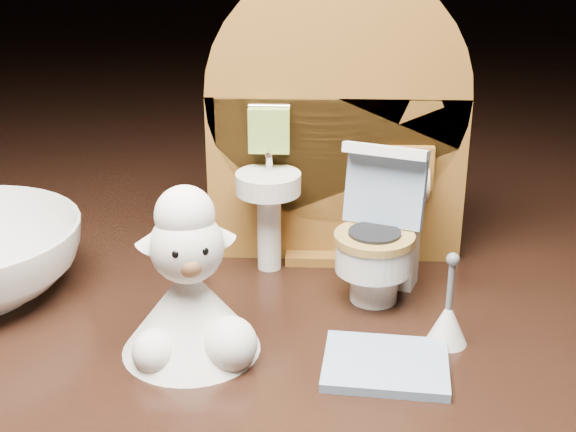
# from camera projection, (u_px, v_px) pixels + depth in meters

# --- Properties ---
(backdrop_panel) EXTENTS (0.13, 0.05, 0.15)m
(backdrop_panel) POSITION_uv_depth(u_px,v_px,m) (335.00, 134.00, 0.40)
(backdrop_panel) COLOR brown
(backdrop_panel) RESTS_ON ground
(toy_toilet) EXTENTS (0.04, 0.05, 0.07)m
(toy_toilet) POSITION_uv_depth(u_px,v_px,m) (380.00, 242.00, 0.37)
(toy_toilet) COLOR white
(toy_toilet) RESTS_ON ground
(bath_mat) EXTENTS (0.05, 0.05, 0.00)m
(bath_mat) POSITION_uv_depth(u_px,v_px,m) (386.00, 365.00, 0.32)
(bath_mat) COLOR #7F9ABE
(bath_mat) RESTS_ON ground
(toilet_brush) EXTENTS (0.02, 0.02, 0.04)m
(toilet_brush) POSITION_uv_depth(u_px,v_px,m) (448.00, 320.00, 0.34)
(toilet_brush) COLOR white
(toilet_brush) RESTS_ON ground
(plush_lamb) EXTENTS (0.06, 0.06, 0.08)m
(plush_lamb) POSITION_uv_depth(u_px,v_px,m) (190.00, 297.00, 0.33)
(plush_lamb) COLOR white
(plush_lamb) RESTS_ON ground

